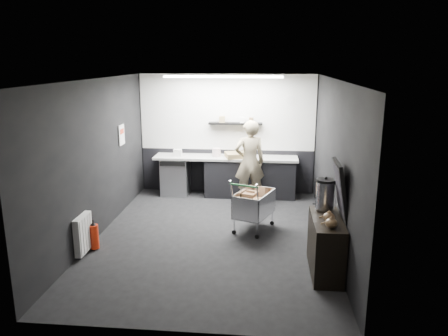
# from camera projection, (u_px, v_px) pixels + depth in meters

# --- Properties ---
(floor) EXTENTS (5.50, 5.50, 0.00)m
(floor) POSITION_uv_depth(u_px,v_px,m) (213.00, 237.00, 7.62)
(floor) COLOR black
(floor) RESTS_ON ground
(ceiling) EXTENTS (5.50, 5.50, 0.00)m
(ceiling) POSITION_uv_depth(u_px,v_px,m) (212.00, 79.00, 6.96)
(ceiling) COLOR silver
(ceiling) RESTS_ON wall_back
(wall_back) EXTENTS (5.50, 0.00, 5.50)m
(wall_back) POSITION_uv_depth(u_px,v_px,m) (227.00, 134.00, 9.95)
(wall_back) COLOR black
(wall_back) RESTS_ON floor
(wall_front) EXTENTS (5.50, 0.00, 5.50)m
(wall_front) POSITION_uv_depth(u_px,v_px,m) (181.00, 220.00, 4.63)
(wall_front) COLOR black
(wall_front) RESTS_ON floor
(wall_left) EXTENTS (0.00, 5.50, 5.50)m
(wall_left) POSITION_uv_depth(u_px,v_px,m) (97.00, 159.00, 7.48)
(wall_left) COLOR black
(wall_left) RESTS_ON floor
(wall_right) EXTENTS (0.00, 5.50, 5.50)m
(wall_right) POSITION_uv_depth(u_px,v_px,m) (334.00, 164.00, 7.10)
(wall_right) COLOR black
(wall_right) RESTS_ON floor
(kitchen_wall_panel) EXTENTS (3.95, 0.02, 1.70)m
(kitchen_wall_panel) POSITION_uv_depth(u_px,v_px,m) (227.00, 112.00, 9.81)
(kitchen_wall_panel) COLOR silver
(kitchen_wall_panel) RESTS_ON wall_back
(dado_panel) EXTENTS (3.95, 0.02, 1.00)m
(dado_panel) POSITION_uv_depth(u_px,v_px,m) (227.00, 171.00, 10.13)
(dado_panel) COLOR black
(dado_panel) RESTS_ON wall_back
(floating_shelf) EXTENTS (1.20, 0.22, 0.04)m
(floating_shelf) POSITION_uv_depth(u_px,v_px,m) (235.00, 123.00, 9.74)
(floating_shelf) COLOR black
(floating_shelf) RESTS_ON wall_back
(wall_clock) EXTENTS (0.20, 0.03, 0.20)m
(wall_clock) POSITION_uv_depth(u_px,v_px,m) (290.00, 100.00, 9.59)
(wall_clock) COLOR silver
(wall_clock) RESTS_ON wall_back
(poster) EXTENTS (0.02, 0.30, 0.40)m
(poster) POSITION_uv_depth(u_px,v_px,m) (122.00, 135.00, 8.68)
(poster) COLOR silver
(poster) RESTS_ON wall_left
(poster_red_band) EXTENTS (0.02, 0.22, 0.10)m
(poster_red_band) POSITION_uv_depth(u_px,v_px,m) (122.00, 131.00, 8.66)
(poster_red_band) COLOR #B52916
(poster_red_band) RESTS_ON poster
(radiator) EXTENTS (0.10, 0.50, 0.60)m
(radiator) POSITION_uv_depth(u_px,v_px,m) (83.00, 234.00, 6.84)
(radiator) COLOR silver
(radiator) RESTS_ON wall_left
(ceiling_strip) EXTENTS (2.40, 0.20, 0.04)m
(ceiling_strip) POSITION_uv_depth(u_px,v_px,m) (223.00, 77.00, 8.76)
(ceiling_strip) COLOR white
(ceiling_strip) RESTS_ON ceiling
(prep_counter) EXTENTS (3.20, 0.61, 0.90)m
(prep_counter) POSITION_uv_depth(u_px,v_px,m) (232.00, 176.00, 9.83)
(prep_counter) COLOR black
(prep_counter) RESTS_ON floor
(person) EXTENTS (0.74, 0.57, 1.79)m
(person) POSITION_uv_depth(u_px,v_px,m) (250.00, 162.00, 9.25)
(person) COLOR beige
(person) RESTS_ON floor
(shopping_cart) EXTENTS (0.81, 1.06, 0.97)m
(shopping_cart) POSITION_uv_depth(u_px,v_px,m) (254.00, 205.00, 7.84)
(shopping_cart) COLOR silver
(shopping_cart) RESTS_ON floor
(sideboard) EXTENTS (0.47, 1.10, 1.65)m
(sideboard) POSITION_uv_depth(u_px,v_px,m) (327.00, 237.00, 6.26)
(sideboard) COLOR black
(sideboard) RESTS_ON floor
(fire_extinguisher) EXTENTS (0.15, 0.15, 0.49)m
(fire_extinguisher) POSITION_uv_depth(u_px,v_px,m) (94.00, 236.00, 7.05)
(fire_extinguisher) COLOR red
(fire_extinguisher) RESTS_ON floor
(cardboard_box) EXTENTS (0.63, 0.54, 0.11)m
(cardboard_box) POSITION_uv_depth(u_px,v_px,m) (238.00, 155.00, 9.65)
(cardboard_box) COLOR olive
(cardboard_box) RESTS_ON prep_counter
(pink_tub) EXTENTS (0.19, 0.19, 0.19)m
(pink_tub) POSITION_uv_depth(u_px,v_px,m) (216.00, 152.00, 9.73)
(pink_tub) COLOR beige
(pink_tub) RESTS_ON prep_counter
(white_container) EXTENTS (0.18, 0.14, 0.16)m
(white_container) POSITION_uv_depth(u_px,v_px,m) (178.00, 153.00, 9.77)
(white_container) COLOR silver
(white_container) RESTS_ON prep_counter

